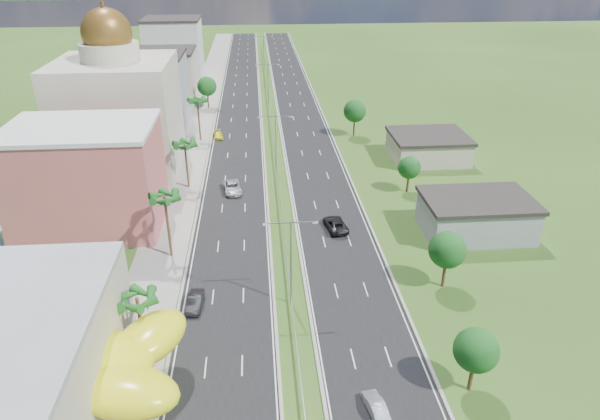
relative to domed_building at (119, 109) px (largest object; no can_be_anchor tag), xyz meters
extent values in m
plane|color=#2D5119|center=(28.00, -55.00, -11.35)|extent=(500.00, 500.00, 0.00)
cube|color=black|center=(20.50, 35.00, -11.33)|extent=(11.00, 260.00, 0.04)
cube|color=black|center=(35.50, 35.00, -11.33)|extent=(11.00, 260.00, 0.04)
cube|color=gray|center=(11.00, 35.00, -11.29)|extent=(7.00, 260.00, 0.12)
cube|color=gray|center=(28.00, 17.00, -10.73)|extent=(0.08, 216.00, 0.28)
cube|color=gray|center=(28.00, 119.00, -11.00)|extent=(0.10, 0.12, 0.70)
cylinder|color=gray|center=(28.00, -45.00, -5.85)|extent=(0.20, 0.20, 11.00)
cube|color=gray|center=(26.56, -45.00, -0.55)|extent=(2.88, 0.12, 0.12)
cube|color=gray|center=(29.44, -45.00, -0.55)|extent=(2.88, 0.12, 0.12)
cube|color=silver|center=(25.28, -45.00, -0.65)|extent=(0.60, 0.25, 0.18)
cube|color=silver|center=(30.72, -45.00, -0.65)|extent=(0.60, 0.25, 0.18)
cylinder|color=gray|center=(28.00, -5.00, -5.85)|extent=(0.20, 0.20, 11.00)
cube|color=gray|center=(26.56, -5.00, -0.55)|extent=(2.88, 0.12, 0.12)
cube|color=gray|center=(29.44, -5.00, -0.55)|extent=(2.88, 0.12, 0.12)
cube|color=silver|center=(25.28, -5.00, -0.65)|extent=(0.60, 0.25, 0.18)
cube|color=silver|center=(30.72, -5.00, -0.65)|extent=(0.60, 0.25, 0.18)
cylinder|color=gray|center=(28.00, 40.00, -5.85)|extent=(0.20, 0.20, 11.00)
cube|color=gray|center=(26.56, 40.00, -0.55)|extent=(2.88, 0.12, 0.12)
cube|color=gray|center=(29.44, 40.00, -0.55)|extent=(2.88, 0.12, 0.12)
cube|color=silver|center=(25.28, 40.00, -0.65)|extent=(0.60, 0.25, 0.18)
cube|color=silver|center=(30.72, 40.00, -0.65)|extent=(0.60, 0.25, 0.18)
cylinder|color=gray|center=(28.00, 85.00, -5.85)|extent=(0.20, 0.20, 11.00)
cube|color=gray|center=(26.56, 85.00, -0.55)|extent=(2.88, 0.12, 0.12)
cube|color=gray|center=(29.44, 85.00, -0.55)|extent=(2.88, 0.12, 0.12)
cube|color=silver|center=(25.28, 85.00, -0.65)|extent=(0.60, 0.25, 0.18)
cube|color=silver|center=(30.72, 85.00, -0.65)|extent=(0.60, 0.25, 0.18)
cylinder|color=gray|center=(4.00, -57.00, -9.35)|extent=(0.50, 0.50, 4.00)
cylinder|color=gray|center=(11.00, -62.00, -9.35)|extent=(0.50, 0.50, 4.00)
cylinder|color=gray|center=(13.00, -57.00, -9.35)|extent=(0.50, 0.50, 4.00)
cube|color=#C95D52|center=(0.00, -23.00, -3.85)|extent=(20.00, 15.00, 15.00)
cube|color=#BFB49E|center=(0.00, 0.00, -1.35)|extent=(20.00, 20.00, 20.00)
cylinder|color=#BFB49E|center=(0.00, 0.00, 10.15)|extent=(10.00, 10.00, 3.00)
sphere|color=brown|center=(0.00, 0.00, 13.15)|extent=(8.40, 8.40, 8.40)
cube|color=gray|center=(1.00, 25.00, -3.35)|extent=(16.00, 15.00, 16.00)
cube|color=#B5AF95|center=(1.00, 47.00, -4.85)|extent=(16.00, 15.00, 13.00)
cube|color=silver|center=(1.00, 70.00, -2.35)|extent=(16.00, 15.00, 18.00)
cube|color=gray|center=(56.00, -30.00, -8.85)|extent=(15.00, 10.00, 5.00)
cube|color=#B5AF95|center=(58.00, 0.00, -9.15)|extent=(14.00, 12.00, 4.40)
cylinder|color=#47301C|center=(12.50, -53.00, -7.60)|extent=(0.36, 0.36, 7.50)
cylinder|color=#47301C|center=(12.50, -33.00, -6.85)|extent=(0.36, 0.36, 9.00)
cylinder|color=#47301C|center=(12.50, -10.00, -7.35)|extent=(0.36, 0.36, 8.00)
cylinder|color=#47301C|center=(12.50, 15.00, -6.95)|extent=(0.36, 0.36, 8.80)
cylinder|color=#47301C|center=(12.50, 40.00, -8.90)|extent=(0.40, 0.40, 4.90)
sphere|color=#1B581D|center=(12.50, 40.00, -5.75)|extent=(4.90, 4.90, 4.90)
cylinder|color=#47301C|center=(44.00, -60.00, -9.25)|extent=(0.40, 0.40, 4.20)
sphere|color=#1B581D|center=(44.00, -60.00, -6.55)|extent=(4.20, 4.20, 4.20)
cylinder|color=#47301C|center=(47.00, -43.00, -9.08)|extent=(0.40, 0.40, 4.55)
sphere|color=#1B581D|center=(47.00, -43.00, -6.15)|extent=(4.55, 4.55, 4.55)
cylinder|color=#47301C|center=(50.00, -15.00, -9.43)|extent=(0.40, 0.40, 3.85)
sphere|color=#1B581D|center=(50.00, -15.00, -6.95)|extent=(3.85, 3.85, 3.85)
cylinder|color=#47301C|center=(46.00, 15.00, -8.90)|extent=(0.40, 0.40, 4.90)
sphere|color=#1B581D|center=(46.00, 15.00, -5.75)|extent=(4.90, 4.90, 4.90)
imported|color=black|center=(16.77, -44.82, -10.57)|extent=(1.92, 4.65, 1.50)
imported|color=#B4B8BD|center=(20.18, -12.74, -10.49)|extent=(3.54, 6.26, 1.65)
imported|color=yellow|center=(16.30, 16.01, -10.67)|extent=(2.48, 4.66, 1.28)
imported|color=#B8BAC0|center=(34.49, -61.95, -10.65)|extent=(2.03, 4.21, 1.33)
imported|color=black|center=(35.82, -27.33, -10.50)|extent=(3.56, 6.22, 1.64)
camera|label=1|loc=(24.71, -96.49, 26.90)|focal=32.00mm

